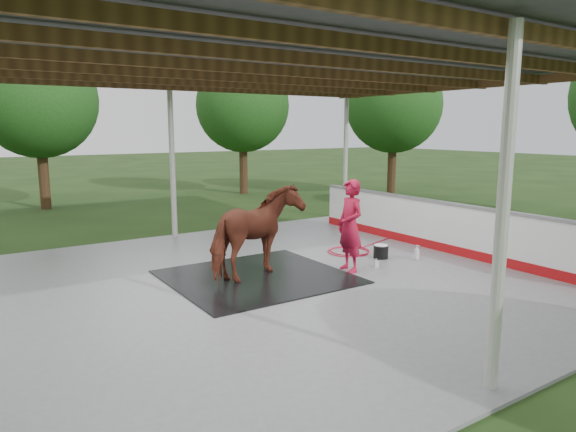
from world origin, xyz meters
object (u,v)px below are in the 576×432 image
horse (257,232)px  wash_bucket (381,251)px  dasher_board (438,227)px  handler (350,226)px

horse → wash_bucket: bearing=-115.0°
dasher_board → handler: size_ratio=4.40×
handler → wash_bucket: size_ratio=5.68×
dasher_board → horse: size_ratio=3.97×
horse → wash_bucket: size_ratio=6.29×
dasher_board → handler: 2.92m
handler → wash_bucket: bearing=113.8°
horse → handler: (1.76, -0.60, 0.03)m
dasher_board → horse: bearing=175.9°
handler → wash_bucket: handler is taller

